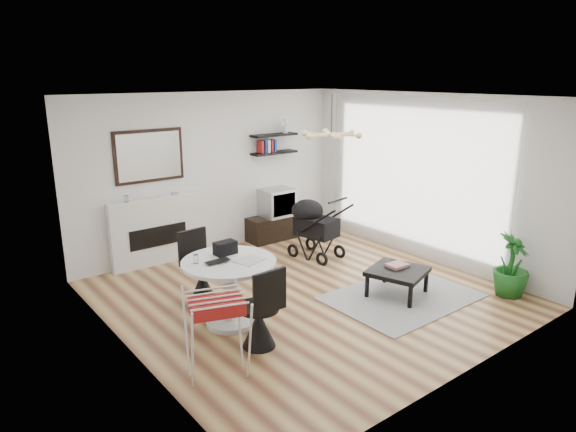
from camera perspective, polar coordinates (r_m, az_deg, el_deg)
floor at (r=7.25m, az=1.94°, el=-8.71°), size 5.00×5.00×0.00m
ceiling at (r=6.62m, az=2.16°, el=13.12°), size 5.00×5.00×0.00m
wall_back at (r=8.83m, az=-8.46°, el=4.74°), size 5.00×0.00×5.00m
wall_left at (r=5.60m, az=-17.99°, el=-2.15°), size 0.00×5.00×5.00m
wall_right at (r=8.60m, az=14.96°, el=4.09°), size 0.00×5.00×5.00m
sheer_curtain at (r=8.64m, az=13.51°, el=4.25°), size 0.04×3.60×2.60m
fireplace at (r=8.44m, az=-14.51°, el=-0.73°), size 1.50×0.17×2.16m
shelf_lower at (r=9.34m, az=-1.54°, el=7.05°), size 0.90×0.25×0.04m
shelf_upper at (r=9.30m, az=-1.56°, el=9.00°), size 0.90×0.25×0.04m
pendant_lamp at (r=7.35m, az=4.82°, el=9.02°), size 0.90×0.90×0.10m
tv_console at (r=9.57m, az=-1.17°, el=-1.19°), size 1.20×0.42×0.45m
crt_tv at (r=9.42m, az=-1.31°, el=1.55°), size 0.58×0.51×0.51m
dining_table at (r=6.28m, az=-6.52°, el=-7.35°), size 1.14×1.14×0.83m
laptop at (r=6.08m, az=-7.61°, el=-5.17°), size 0.32×0.21×0.02m
black_bag at (r=6.37m, az=-6.98°, el=-3.54°), size 0.28×0.17×0.16m
newspaper at (r=6.15m, az=-4.30°, el=-4.91°), size 0.40×0.36×0.01m
drinking_glass at (r=6.13m, az=-10.21°, el=-4.71°), size 0.06×0.06×0.10m
chair_far at (r=7.02m, az=-9.58°, el=-7.06°), size 0.46×0.48×0.98m
chair_near at (r=5.85m, az=-3.14°, el=-11.65°), size 0.46×0.47×0.97m
drying_rack at (r=5.29m, az=-7.88°, el=-12.92°), size 0.75×0.72×0.90m
stroller at (r=8.57m, az=2.87°, el=-1.54°), size 0.69×0.94×1.08m
rug at (r=7.34m, az=12.56°, el=-8.75°), size 1.99×1.44×0.01m
coffee_table at (r=7.26m, az=12.08°, el=-6.13°), size 0.91×0.91×0.37m
magazines at (r=7.34m, az=12.04°, el=-5.36°), size 0.29×0.24×0.04m
potted_plant at (r=7.71m, az=23.57°, el=-5.04°), size 0.63×0.63×0.88m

